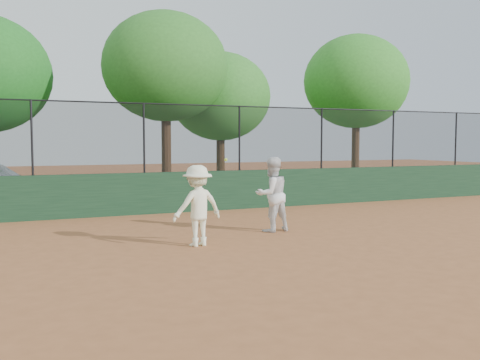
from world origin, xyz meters
name	(u,v)px	position (x,y,z in m)	size (l,w,h in m)	color
ground	(249,251)	(0.00, 0.00, 0.00)	(80.00, 80.00, 0.00)	#A45E35
back_wall	(162,193)	(0.00, 6.00, 0.60)	(26.00, 0.20, 1.20)	#1B3D23
grass_strip	(119,195)	(0.00, 12.00, 0.00)	(36.00, 12.00, 0.01)	#274F18
player_second	(272,194)	(1.46, 1.85, 0.87)	(0.84, 0.66, 1.74)	white
player_main	(197,206)	(-0.71, 0.93, 0.81)	(1.13, 0.76, 1.77)	white
fence_assembly	(160,137)	(-0.03, 6.00, 2.24)	(26.00, 0.06, 2.00)	black
tree_2	(166,67)	(1.48, 10.45, 4.87)	(4.74, 4.31, 6.94)	#442918
tree_3	(220,97)	(4.44, 12.27, 4.01)	(4.38, 3.99, 5.92)	#3D2714
tree_4	(357,82)	(10.30, 10.61, 4.74)	(4.79, 4.36, 6.82)	#4C2E1B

